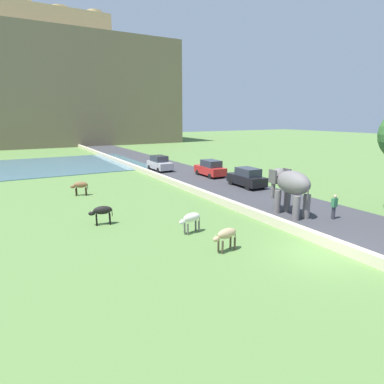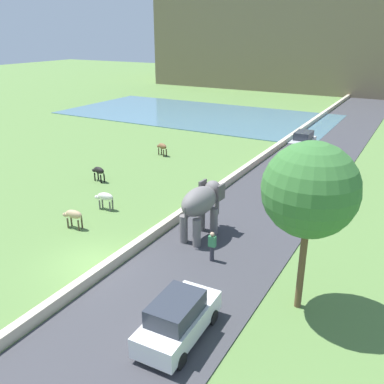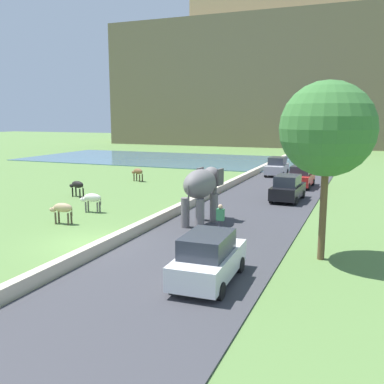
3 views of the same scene
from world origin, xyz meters
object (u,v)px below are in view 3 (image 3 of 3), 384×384
Objects in this scene: car_black at (288,188)px; person_beside_elephant at (220,220)px; cow_brown at (138,172)px; car_red at (301,177)px; elephant at (202,187)px; car_white at (208,258)px; cow_tan at (62,209)px; car_silver at (277,167)px; cow_white at (92,199)px; cow_black at (77,185)px.

person_beside_elephant is at bearing -97.87° from car_black.
cow_brown is (-12.45, 14.51, -0.04)m from person_beside_elephant.
cow_brown is (-13.86, -1.82, -0.06)m from car_red.
elephant is 16.46m from cow_brown.
car_black is 15.79m from car_white.
cow_tan is (-10.09, -16.92, -0.06)m from car_red.
car_silver is (-0.02, 20.45, -1.14)m from elephant.
cow_white is at bearing 177.29° from elephant.
cow_tan is at bearing -159.01° from elephant.
cow_tan is 1.00× the size of cow_white.
cow_black is 8.22m from cow_brown.
elephant is at bearing 112.25° from car_white.
cow_white is at bearing -142.89° from car_black.
elephant is 8.36m from car_white.
elephant is at bearing -102.40° from car_red.
elephant is at bearing 129.60° from person_beside_elephant.
car_silver is at bearing 116.92° from car_red.
car_white reaches higher than cow_white.
elephant reaches higher than car_black.
cow_white is at bearing 164.79° from person_beside_elephant.
cow_white is at bearing -126.52° from car_red.
car_silver is 2.83× the size of cow_black.
car_black is 14.74m from cow_black.
cow_tan is at bearing -176.10° from person_beside_elephant.
person_beside_elephant is 1.15× the size of cow_brown.
car_black is 2.86× the size of cow_black.
car_white is 1.01× the size of car_red.
car_silver is 0.99× the size of car_black.
cow_black is at bearing -164.61° from car_black.
car_red is (-0.00, 21.91, 0.00)m from car_white.
cow_tan is at bearing -85.96° from cow_white.
car_white is 11.26m from cow_tan.
car_black reaches higher than cow_black.
car_silver reaches higher than cow_black.
car_white and car_red have the same top height.
cow_tan is (-6.94, -23.12, -0.06)m from car_silver.
person_beside_elephant is 5.76m from car_white.
elephant is 20.48m from car_silver.
cow_white is at bearing 94.04° from cow_tan.
person_beside_elephant is 1.16× the size of cow_tan.
person_beside_elephant is at bearing -15.21° from cow_white.
car_black is at bearing 82.13° from person_beside_elephant.
car_white is (3.15, -28.11, 0.00)m from car_silver.
car_black is at bearing 90.01° from car_white.
elephant is 2.16× the size of person_beside_elephant.
cow_black is at bearing 159.17° from elephant.
person_beside_elephant is 10.30m from car_black.
elephant reaches higher than cow_white.
car_black is (3.13, 8.13, -1.14)m from elephant.
car_black reaches higher than person_beside_elephant.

